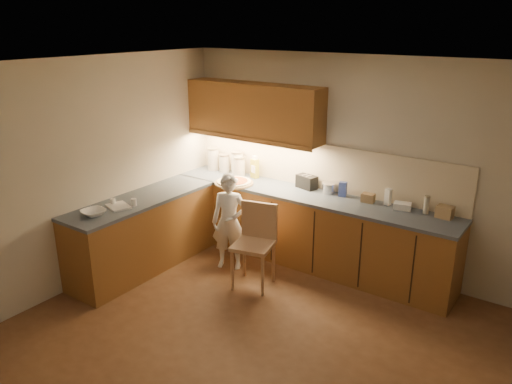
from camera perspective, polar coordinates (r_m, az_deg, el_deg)
room at (r=4.42m, az=-0.44°, el=2.20°), size 4.54×4.50×2.62m
l_counter at (r=6.30m, az=-0.67°, el=-4.32°), size 3.77×2.62×0.92m
backsplash at (r=6.37m, az=7.22°, el=2.96°), size 3.75×0.02×0.58m
upper_cabinets at (r=6.55m, az=-0.27°, el=9.29°), size 1.95×0.36×0.73m
pizza_on_board at (r=6.56m, az=-2.52°, el=1.12°), size 0.51×0.51×0.21m
child at (r=6.16m, az=-3.06°, el=-3.43°), size 0.52×0.45×1.22m
wooden_chair at (r=5.79m, az=-0.05°, el=-5.36°), size 0.53×0.53×0.97m
mixing_bowl at (r=5.78m, az=-18.09°, el=-2.25°), size 0.30×0.30×0.06m
canister_a at (r=7.17m, az=-4.90°, el=3.80°), size 0.16×0.16×0.32m
canister_b at (r=7.06m, az=-3.64°, el=3.32°), size 0.15×0.15×0.26m
canister_c at (r=6.93m, az=-2.15°, el=3.35°), size 0.17×0.17×0.33m
canister_d at (r=6.89m, az=-1.90°, el=2.99°), size 0.16×0.16×0.26m
oil_jug at (r=6.78m, az=-0.14°, el=2.79°), size 0.12×0.10×0.31m
toaster at (r=6.40m, az=5.82°, el=1.17°), size 0.29×0.21×0.17m
steel_pot at (r=6.25m, az=8.31°, el=0.44°), size 0.17×0.17×0.13m
blue_box at (r=6.16m, az=9.89°, el=0.32°), size 0.10×0.08×0.18m
card_box_a at (r=6.03m, az=12.68°, el=-0.66°), size 0.15×0.12×0.11m
white_bottle at (r=5.99m, az=14.85°, el=-0.54°), size 0.07×0.07×0.19m
flat_pack at (r=5.91m, az=16.40°, el=-1.55°), size 0.22×0.17×0.08m
tall_jar at (r=5.83m, az=18.91°, el=-1.40°), size 0.07×0.07×0.21m
card_box_b at (r=5.79m, az=20.77°, el=-2.15°), size 0.18×0.15×0.13m
dough_cloth at (r=5.96m, az=-15.46°, el=-1.59°), size 0.33×0.29×0.02m
spice_jar_a at (r=6.04m, az=-16.03°, el=-1.07°), size 0.07×0.07×0.08m
spice_jar_b at (r=5.94m, az=-13.79°, el=-1.14°), size 0.06×0.06×0.09m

